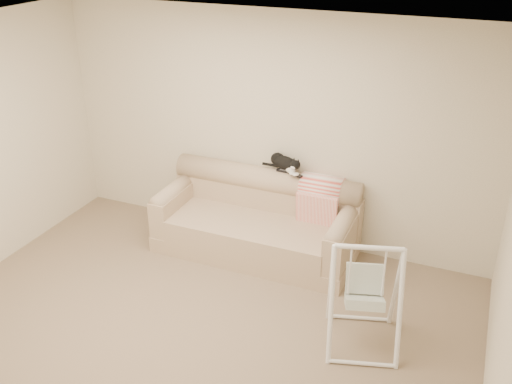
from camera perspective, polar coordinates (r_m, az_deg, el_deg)
ground_plane at (r=5.37m, az=-6.69°, el=-14.00°), size 5.00×5.00×0.00m
room_shell at (r=4.55m, az=-7.68°, el=0.92°), size 5.04×4.04×2.60m
sofa at (r=6.37m, az=0.17°, el=-2.97°), size 2.20×0.93×0.90m
remote_a at (r=6.25m, az=2.88°, el=2.13°), size 0.18×0.06×0.03m
remote_b at (r=6.17m, az=3.99°, el=1.76°), size 0.17×0.12×0.02m
tuxedo_cat at (r=6.24m, az=2.91°, el=2.92°), size 0.49×0.32×0.19m
throw_blanket at (r=6.20m, az=6.54°, el=-0.11°), size 0.45×0.38×0.58m
baby_swing at (r=5.05m, az=10.80°, el=-10.08°), size 0.77×0.80×1.01m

